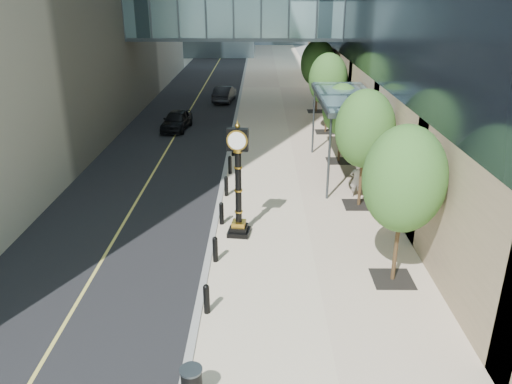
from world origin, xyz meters
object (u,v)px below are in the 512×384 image
at_px(street_clock, 238,189).
at_px(car_far, 224,94).
at_px(car_near, 177,120).
at_px(pedestrian, 357,180).

bearing_deg(street_clock, car_far, 102.50).
xyz_separation_m(car_near, car_far, (2.81, 9.91, 0.00)).
xyz_separation_m(street_clock, pedestrian, (5.55, 4.11, -1.15)).
relative_size(street_clock, pedestrian, 2.65).
xyz_separation_m(street_clock, car_near, (-5.19, 16.83, -1.38)).
bearing_deg(street_clock, pedestrian, 43.92).
distance_m(pedestrian, car_near, 16.65).
height_order(pedestrian, car_near, pedestrian).
bearing_deg(pedestrian, car_far, -68.58).
relative_size(street_clock, car_near, 1.14).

